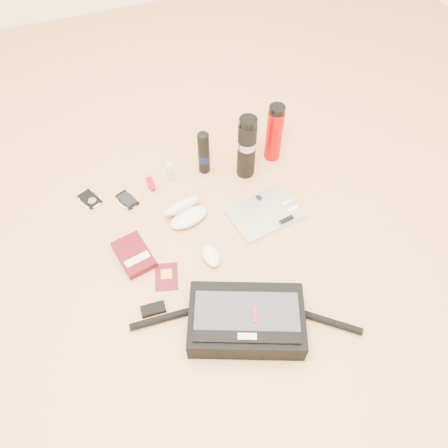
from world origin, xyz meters
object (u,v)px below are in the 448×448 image
(thermos_red, at_px, (274,133))
(thermos_black, at_px, (247,147))
(book, at_px, (134,254))
(laptop, at_px, (265,213))
(messenger_bag, at_px, (246,320))

(thermos_red, bearing_deg, thermos_black, -161.00)
(book, xyz_separation_m, thermos_black, (0.56, 0.26, 0.14))
(thermos_black, relative_size, thermos_red, 1.09)
(laptop, bearing_deg, messenger_bag, -130.64)
(book, relative_size, thermos_black, 0.65)
(laptop, distance_m, thermos_black, 0.28)
(messenger_bag, xyz_separation_m, book, (-0.29, 0.41, -0.03))
(messenger_bag, height_order, thermos_red, thermos_red)
(thermos_red, bearing_deg, messenger_bag, -120.74)
(messenger_bag, distance_m, laptop, 0.50)
(messenger_bag, xyz_separation_m, thermos_red, (0.43, 0.72, 0.09))
(laptop, distance_m, thermos_red, 0.36)
(book, bearing_deg, thermos_black, 13.08)
(messenger_bag, bearing_deg, thermos_red, 81.21)
(book, bearing_deg, laptop, -10.14)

